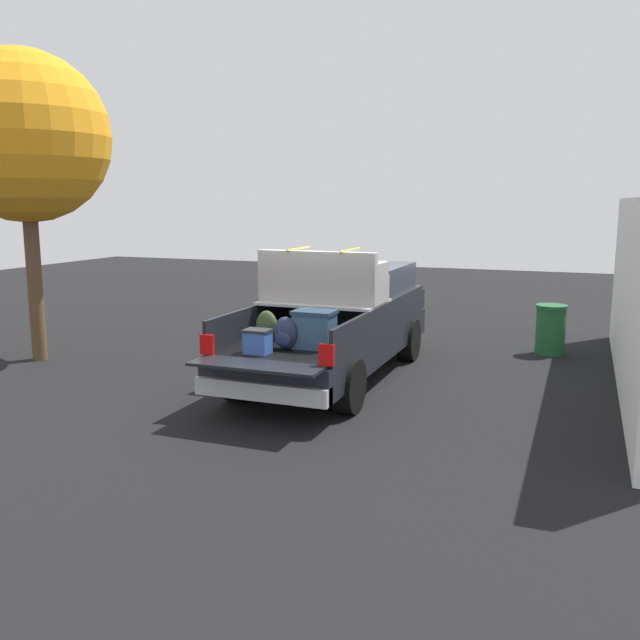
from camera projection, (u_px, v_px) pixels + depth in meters
name	position (u px, v px, depth m)	size (l,w,h in m)	color
ground_plane	(333.00, 378.00, 11.60)	(40.00, 40.00, 0.00)	black
pickup_truck	(340.00, 320.00, 11.75)	(6.05, 2.06, 2.23)	black
building_facade	(636.00, 295.00, 10.77)	(8.62, 0.36, 3.03)	white
tree_background	(24.00, 138.00, 12.24)	(3.08, 3.08, 5.66)	brown
trash_can	(550.00, 329.00, 13.32)	(0.60, 0.60, 0.98)	#1E592D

